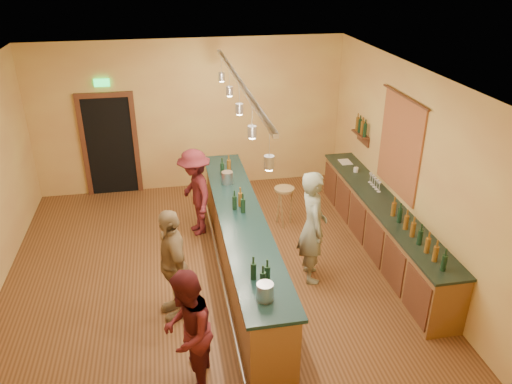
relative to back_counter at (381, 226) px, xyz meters
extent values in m
plane|color=#543018|center=(-2.97, -0.18, -0.49)|extent=(7.00, 7.00, 0.00)
cube|color=silver|center=(-2.97, -0.18, 2.71)|extent=(6.50, 7.00, 0.02)
cube|color=#C48349|center=(-2.97, 3.32, 1.11)|extent=(6.50, 0.02, 3.20)
cube|color=#C48349|center=(-2.97, -3.68, 1.11)|extent=(6.50, 0.02, 3.20)
cube|color=#C48349|center=(0.28, -0.18, 1.11)|extent=(0.02, 7.00, 3.20)
cube|color=black|center=(-4.67, 3.30, 0.56)|extent=(0.95, 0.06, 2.10)
cube|color=#4C2916|center=(-5.19, 3.28, 0.56)|extent=(0.10, 0.08, 2.10)
cube|color=#4C2916|center=(-4.14, 3.28, 0.56)|extent=(0.10, 0.08, 2.10)
cube|color=#4C2916|center=(-4.67, 3.28, 1.66)|extent=(1.15, 0.08, 0.10)
cube|color=#19E54C|center=(-4.67, 3.27, 1.91)|extent=(0.30, 0.04, 0.15)
cube|color=maroon|center=(0.26, 0.22, 1.36)|extent=(0.03, 1.40, 1.60)
cube|color=#4C2916|center=(0.19, 1.72, 1.06)|extent=(0.16, 0.55, 0.03)
cube|color=#4C2916|center=(0.26, 1.72, 0.96)|extent=(0.03, 0.55, 0.18)
cube|color=brown|center=(0.00, 0.02, -0.04)|extent=(0.55, 4.50, 0.90)
cube|color=black|center=(0.00, 0.02, 0.43)|extent=(0.60, 4.55, 0.04)
cylinder|color=silver|center=(0.00, 1.32, 0.50)|extent=(0.09, 0.09, 0.09)
cube|color=silver|center=(-0.03, 1.82, 0.46)|extent=(0.22, 0.30, 0.01)
cube|color=brown|center=(-2.46, -0.18, 0.01)|extent=(0.60, 5.00, 1.00)
cube|color=black|center=(-2.46, -0.18, 0.54)|extent=(0.70, 5.10, 0.05)
cylinder|color=silver|center=(-2.82, -0.18, -0.34)|extent=(0.05, 5.00, 0.05)
cylinder|color=silver|center=(-2.51, -2.28, 0.67)|extent=(0.20, 0.20, 0.22)
cylinder|color=silver|center=(-2.51, 1.02, 0.67)|extent=(0.20, 0.20, 0.22)
cube|color=silver|center=(-2.46, -0.18, 2.65)|extent=(0.06, 4.60, 0.05)
cylinder|color=silver|center=(-2.46, -2.18, 2.46)|extent=(0.01, 0.01, 0.35)
cylinder|color=#A5A5AD|center=(-2.46, -2.18, 2.26)|extent=(0.11, 0.11, 0.14)
cylinder|color=#FFEABF|center=(-2.46, -2.18, 2.18)|extent=(0.08, 0.08, 0.02)
cylinder|color=silver|center=(-2.46, -1.18, 2.46)|extent=(0.01, 0.01, 0.35)
cylinder|color=#A5A5AD|center=(-2.46, -1.18, 2.26)|extent=(0.11, 0.11, 0.14)
cylinder|color=#FFEABF|center=(-2.46, -1.18, 2.18)|extent=(0.08, 0.08, 0.02)
cylinder|color=silver|center=(-2.46, -0.18, 2.46)|extent=(0.01, 0.01, 0.35)
cylinder|color=#A5A5AD|center=(-2.46, -0.18, 2.26)|extent=(0.11, 0.11, 0.14)
cylinder|color=#FFEABF|center=(-2.46, -0.18, 2.18)|extent=(0.08, 0.08, 0.02)
cylinder|color=silver|center=(-2.46, 0.82, 2.46)|extent=(0.01, 0.01, 0.35)
cylinder|color=#A5A5AD|center=(-2.46, 0.82, 2.26)|extent=(0.11, 0.11, 0.14)
cylinder|color=#FFEABF|center=(-2.46, 0.82, 2.18)|extent=(0.08, 0.08, 0.02)
cylinder|color=silver|center=(-2.46, 1.82, 2.46)|extent=(0.01, 0.01, 0.35)
cylinder|color=#A5A5AD|center=(-2.46, 1.82, 2.26)|extent=(0.11, 0.11, 0.14)
cylinder|color=#FFEABF|center=(-2.46, 1.82, 2.18)|extent=(0.08, 0.08, 0.02)
imported|color=gray|center=(-1.40, -0.52, 0.43)|extent=(0.48, 0.70, 1.84)
imported|color=#59191E|center=(-3.44, -2.38, 0.31)|extent=(0.76, 0.89, 1.59)
imported|color=#997A51|center=(-3.56, -1.02, 0.36)|extent=(0.62, 1.05, 1.68)
imported|color=#59191E|center=(-3.07, 1.25, 0.33)|extent=(0.83, 1.16, 1.63)
cylinder|color=olive|center=(-1.42, 1.22, 0.26)|extent=(0.37, 0.37, 0.04)
cylinder|color=olive|center=(-1.28, 1.22, -0.12)|extent=(0.04, 0.04, 0.73)
cylinder|color=olive|center=(-1.49, 1.34, -0.12)|extent=(0.04, 0.04, 0.73)
cylinder|color=olive|center=(-1.49, 1.10, -0.12)|extent=(0.04, 0.04, 0.73)
camera|label=1|loc=(-3.49, -6.90, 4.26)|focal=35.00mm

